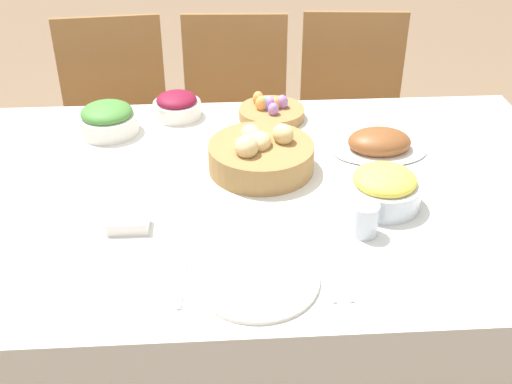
% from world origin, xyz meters
% --- Properties ---
extents(ground_plane, '(12.00, 12.00, 0.00)m').
position_xyz_m(ground_plane, '(0.00, 0.00, 0.00)').
color(ground_plane, '#7F664C').
extents(dining_table, '(1.84, 1.12, 0.75)m').
position_xyz_m(dining_table, '(0.00, 0.00, 0.37)').
color(dining_table, silver).
rests_on(dining_table, ground).
extents(chair_far_center, '(0.44, 0.44, 0.92)m').
position_xyz_m(chair_far_center, '(-0.01, 0.90, 0.49)').
color(chair_far_center, olive).
rests_on(chair_far_center, ground).
extents(chair_far_right, '(0.45, 0.45, 0.92)m').
position_xyz_m(chair_far_right, '(0.47, 0.90, 0.49)').
color(chair_far_right, olive).
rests_on(chair_far_right, ground).
extents(chair_far_left, '(0.46, 0.46, 0.92)m').
position_xyz_m(chair_far_left, '(-0.49, 0.90, 0.49)').
color(chair_far_left, olive).
rests_on(chair_far_left, ground).
extents(bread_basket, '(0.30, 0.30, 0.13)m').
position_xyz_m(bread_basket, '(0.04, 0.10, 0.80)').
color(bread_basket, '#9E7542').
rests_on(bread_basket, dining_table).
extents(egg_basket, '(0.21, 0.21, 0.08)m').
position_xyz_m(egg_basket, '(0.10, 0.43, 0.78)').
color(egg_basket, '#9E7542').
rests_on(egg_basket, dining_table).
extents(ham_platter, '(0.29, 0.20, 0.07)m').
position_xyz_m(ham_platter, '(0.40, 0.19, 0.77)').
color(ham_platter, silver).
rests_on(ham_platter, dining_table).
extents(beet_salad_bowl, '(0.15, 0.15, 0.08)m').
position_xyz_m(beet_salad_bowl, '(-0.21, 0.46, 0.79)').
color(beet_salad_bowl, silver).
rests_on(beet_salad_bowl, dining_table).
extents(pineapple_bowl, '(0.19, 0.19, 0.10)m').
position_xyz_m(pineapple_bowl, '(0.34, -0.10, 0.80)').
color(pineapple_bowl, silver).
rests_on(pineapple_bowl, dining_table).
extents(green_salad_bowl, '(0.19, 0.19, 0.10)m').
position_xyz_m(green_salad_bowl, '(-0.42, 0.36, 0.79)').
color(green_salad_bowl, silver).
rests_on(green_salad_bowl, dining_table).
extents(dinner_plate, '(0.28, 0.28, 0.01)m').
position_xyz_m(dinner_plate, '(-0.00, -0.39, 0.75)').
color(dinner_plate, silver).
rests_on(dinner_plate, dining_table).
extents(fork, '(0.02, 0.16, 0.00)m').
position_xyz_m(fork, '(-0.16, -0.39, 0.75)').
color(fork, silver).
rests_on(fork, dining_table).
extents(knife, '(0.02, 0.16, 0.00)m').
position_xyz_m(knife, '(0.16, -0.39, 0.75)').
color(knife, silver).
rests_on(knife, dining_table).
extents(spoon, '(0.02, 0.16, 0.00)m').
position_xyz_m(spoon, '(0.19, -0.39, 0.75)').
color(spoon, silver).
rests_on(spoon, dining_table).
extents(drinking_cup, '(0.07, 0.07, 0.08)m').
position_xyz_m(drinking_cup, '(0.27, -0.22, 0.79)').
color(drinking_cup, silver).
rests_on(drinking_cup, dining_table).
extents(butter_dish, '(0.10, 0.06, 0.03)m').
position_xyz_m(butter_dish, '(-0.30, -0.17, 0.77)').
color(butter_dish, silver).
rests_on(butter_dish, dining_table).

